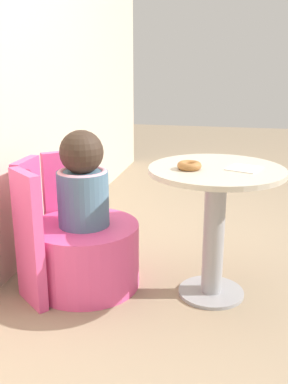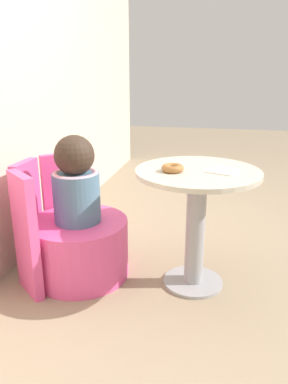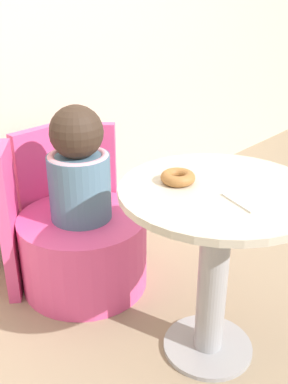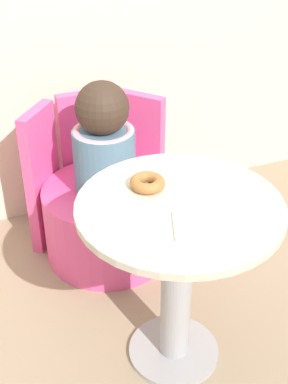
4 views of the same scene
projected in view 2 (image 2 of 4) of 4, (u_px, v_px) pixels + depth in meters
The scene contains 7 objects.
ground_plane at pixel (192, 289), 2.08m from camera, with size 12.00×12.00×0.00m, color gray.
round_table at pixel (197, 205), 1.99m from camera, with size 0.65×0.65×0.67m.
tub_chair at pixel (80, 248), 2.19m from camera, with size 0.56×0.56×0.34m.
booth_backrest at pixel (40, 218), 2.18m from camera, with size 0.66×0.24×0.67m.
child_figure at pixel (76, 182), 2.06m from camera, with size 0.26×0.26×0.49m.
donut at pixel (173, 168), 1.90m from camera, with size 0.11×0.11×0.04m.
paper_napkin at pixel (223, 171), 1.91m from camera, with size 0.18×0.18×0.01m.
Camera 2 is at (-1.82, -0.12, 1.17)m, focal length 35.00 mm.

